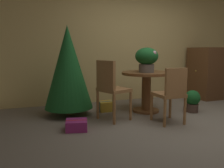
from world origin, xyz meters
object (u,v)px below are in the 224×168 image
gift_box_gold (106,106)px  gift_box_purple (77,125)px  flower_vase (147,58)px  holiday_tree (68,67)px  round_dining_table (146,84)px  wooden_chair_left (110,86)px  wooden_cabinet (205,73)px  potted_plant (192,100)px  wooden_chair_near (171,92)px

gift_box_gold → gift_box_purple: gift_box_gold is taller
gift_box_gold → flower_vase: bearing=-29.4°
holiday_tree → round_dining_table: bearing=-10.7°
wooden_chair_left → wooden_cabinet: bearing=19.3°
gift_box_gold → gift_box_purple: 1.16m
gift_box_gold → potted_plant: potted_plant is taller
holiday_tree → potted_plant: size_ratio=3.82×
round_dining_table → wooden_chair_near: wooden_chair_near is taller
wooden_cabinet → flower_vase: bearing=-159.5°
round_dining_table → wooden_chair_left: 0.87m
round_dining_table → gift_box_purple: (-1.45, -0.59, -0.46)m
wooden_chair_near → gift_box_purple: bearing=172.0°
potted_plant → gift_box_gold: bearing=157.2°
holiday_tree → wooden_chair_near: bearing=-37.0°
round_dining_table → potted_plant: 0.92m
gift_box_gold → wooden_cabinet: wooden_cabinet is taller
wooden_chair_near → holiday_tree: size_ratio=0.56×
wooden_chair_near → flower_vase: bearing=93.5°
gift_box_gold → wooden_cabinet: bearing=8.0°
flower_vase → holiday_tree: bearing=166.0°
gift_box_purple → potted_plant: 2.27m
round_dining_table → flower_vase: bearing=-120.4°
gift_box_gold → gift_box_purple: (-0.75, -0.88, -0.02)m
gift_box_purple → wooden_chair_near: bearing=-8.0°
flower_vase → gift_box_purple: size_ratio=1.25×
flower_vase → holiday_tree: size_ratio=0.28×
wooden_cabinet → potted_plant: 1.56m
flower_vase → gift_box_purple: (-1.41, -0.52, -0.93)m
round_dining_table → potted_plant: (0.80, -0.33, -0.31)m
gift_box_purple → wooden_chair_left: bearing=24.9°
holiday_tree → gift_box_gold: (0.71, 0.03, -0.76)m
wooden_chair_near → wooden_cabinet: 2.43m
flower_vase → wooden_chair_near: (0.04, -0.72, -0.51)m
round_dining_table → gift_box_gold: (-0.70, 0.29, -0.44)m
wooden_chair_left → wooden_cabinet: (2.75, 0.96, 0.04)m
potted_plant → holiday_tree: bearing=164.8°
round_dining_table → wooden_cabinet: wooden_cabinet is taller
holiday_tree → gift_box_gold: holiday_tree is taller
wooden_chair_near → gift_box_purple: wooden_chair_near is taller
wooden_chair_near → potted_plant: size_ratio=2.15×
gift_box_gold → potted_plant: 1.62m
gift_box_purple → potted_plant: size_ratio=0.87×
holiday_tree → gift_box_purple: 1.16m
flower_vase → gift_box_purple: flower_vase is taller
wooden_chair_near → potted_plant: bearing=30.1°
gift_box_purple → potted_plant: (2.25, 0.26, 0.15)m
wooden_chair_left → holiday_tree: 0.86m
wooden_chair_left → potted_plant: (1.62, -0.03, -0.35)m
wooden_chair_near → wooden_cabinet: size_ratio=0.73×
gift_box_gold → gift_box_purple: size_ratio=0.74×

